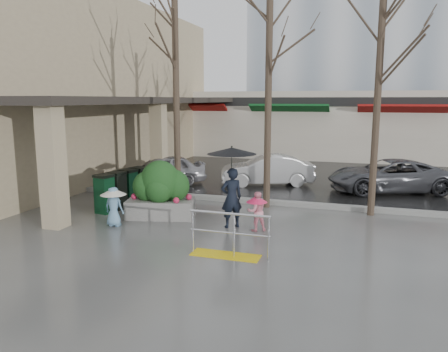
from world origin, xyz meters
The scene contains 20 objects.
ground centered at (0.00, 0.00, 0.00)m, with size 120.00×120.00×0.00m, color #51514F.
street_asphalt centered at (0.00, 22.00, 0.01)m, with size 120.00×36.00×0.01m, color black.
curb centered at (0.00, 4.00, 0.07)m, with size 120.00×0.30×0.15m, color gray.
near_building centered at (-9.00, 8.00, 4.00)m, with size 6.00×18.00×8.00m, color tan.
canopy_slab centered at (-4.80, 8.00, 3.62)m, with size 2.80×18.00×0.25m, color #2D2823.
pillar_front centered at (-3.90, -0.50, 1.75)m, with size 0.55×0.55×3.50m, color tan.
pillar_back centered at (-3.90, 6.00, 1.75)m, with size 0.55×0.55×3.50m, color tan.
storefront_row centered at (2.00, 17.97, 2.01)m, with size 34.00×6.74×4.00m.
handrail centered at (1.36, -1.20, 0.38)m, with size 1.90×0.50×1.03m.
tree_west centered at (-2.00, 3.60, 5.08)m, with size 3.20×3.20×6.80m.
tree_midwest centered at (1.20, 3.60, 5.23)m, with size 3.20×3.20×7.00m.
tree_mideast centered at (4.50, 3.60, 4.86)m, with size 3.20×3.20×6.50m.
woman centered at (0.77, 1.01, 1.43)m, with size 1.37×1.37×2.29m.
child_pink centered at (1.51, 0.91, 0.61)m, with size 0.66×0.62×1.08m.
child_blue centered at (-2.42, 0.11, 0.69)m, with size 0.74×0.74×1.13m.
planter centered at (-1.57, 1.37, 0.83)m, with size 2.17×1.45×1.74m.
news_boxes centered at (-3.33, 2.12, 0.62)m, with size 0.90×2.25×1.23m.
car_a centered at (-3.84, 6.02, 0.63)m, with size 1.49×3.70×1.26m, color #A7A6AB.
car_b centered at (0.39, 7.33, 0.63)m, with size 1.33×3.82×1.26m, color silver.
car_c centered at (5.15, 7.44, 0.63)m, with size 2.09×4.53×1.26m, color #54555B.
Camera 1 is at (4.20, -10.30, 3.54)m, focal length 35.00 mm.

